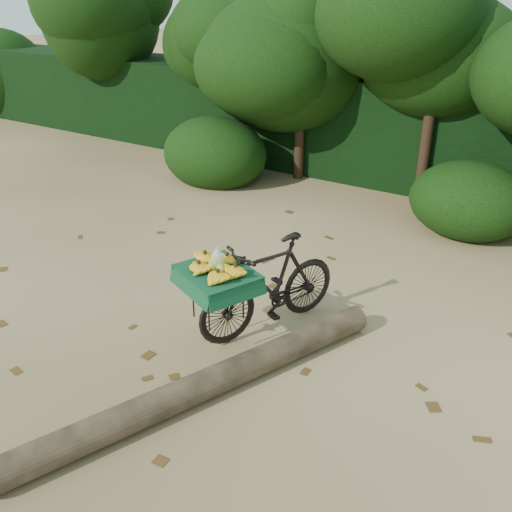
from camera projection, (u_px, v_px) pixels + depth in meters
The scene contains 7 objects.
ground at pixel (192, 344), 5.35m from camera, with size 80.00×80.00×0.00m, color tan.
vendor_bicycle at pixel (268, 284), 5.40m from camera, with size 1.18×1.81×1.00m.
fallen_log at pixel (209, 383), 4.62m from camera, with size 0.26×0.26×3.56m, color brown.
hedge_backdrop at pixel (415, 132), 9.68m from camera, with size 26.00×1.80×1.80m, color black.
tree_row at pixel (369, 69), 8.92m from camera, with size 14.50×2.00×4.00m, color black, non-canonical shape.
bush_clumps at pixel (400, 191), 8.13m from camera, with size 8.80×1.70×0.90m, color black, non-canonical shape.
leaf_litter at pixel (230, 315), 5.84m from camera, with size 7.00×7.30×0.01m, color #533716, non-canonical shape.
Camera 1 is at (2.99, -3.34, 3.12)m, focal length 38.00 mm.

